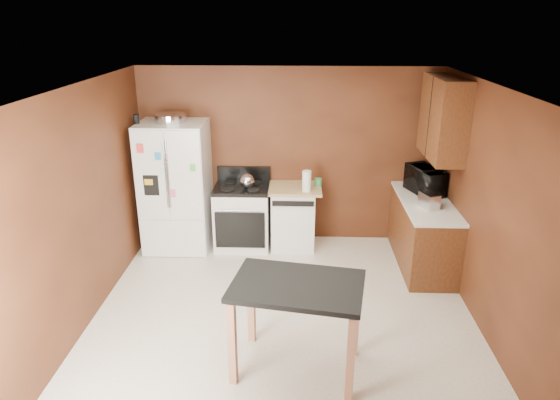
# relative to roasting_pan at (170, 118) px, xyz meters

# --- Properties ---
(floor) EXTENTS (4.50, 4.50, 0.00)m
(floor) POSITION_rel_roasting_pan_xyz_m (1.57, -1.92, -1.85)
(floor) COLOR white
(floor) RESTS_ON ground
(ceiling) EXTENTS (4.50, 4.50, 0.00)m
(ceiling) POSITION_rel_roasting_pan_xyz_m (1.57, -1.92, 0.65)
(ceiling) COLOR white
(ceiling) RESTS_ON ground
(wall_back) EXTENTS (4.20, 0.00, 4.20)m
(wall_back) POSITION_rel_roasting_pan_xyz_m (1.57, 0.33, -0.60)
(wall_back) COLOR #5E2F18
(wall_back) RESTS_ON ground
(wall_front) EXTENTS (4.20, 0.00, 4.20)m
(wall_front) POSITION_rel_roasting_pan_xyz_m (1.57, -4.17, -0.60)
(wall_front) COLOR #5E2F18
(wall_front) RESTS_ON ground
(wall_left) EXTENTS (0.00, 4.50, 4.50)m
(wall_left) POSITION_rel_roasting_pan_xyz_m (-0.53, -1.92, -0.60)
(wall_left) COLOR #5E2F18
(wall_left) RESTS_ON ground
(wall_right) EXTENTS (0.00, 4.50, 4.50)m
(wall_right) POSITION_rel_roasting_pan_xyz_m (3.67, -1.92, -0.60)
(wall_right) COLOR #5E2F18
(wall_right) RESTS_ON ground
(roasting_pan) EXTENTS (0.42, 0.42, 0.11)m
(roasting_pan) POSITION_rel_roasting_pan_xyz_m (0.00, 0.00, 0.00)
(roasting_pan) COLOR silver
(roasting_pan) RESTS_ON refrigerator
(pen_cup) EXTENTS (0.08, 0.08, 0.12)m
(pen_cup) POSITION_rel_roasting_pan_xyz_m (-0.42, -0.13, 0.01)
(pen_cup) COLOR black
(pen_cup) RESTS_ON refrigerator
(kettle) EXTENTS (0.20, 0.20, 0.20)m
(kettle) POSITION_rel_roasting_pan_xyz_m (1.02, -0.07, -0.85)
(kettle) COLOR silver
(kettle) RESTS_ON gas_range
(paper_towel) EXTENTS (0.15, 0.15, 0.28)m
(paper_towel) POSITION_rel_roasting_pan_xyz_m (1.83, -0.13, -0.82)
(paper_towel) COLOR white
(paper_towel) RESTS_ON dishwasher
(green_canister) EXTENTS (0.13, 0.13, 0.11)m
(green_canister) POSITION_rel_roasting_pan_xyz_m (2.00, 0.09, -0.91)
(green_canister) COLOR #3B9B5A
(green_canister) RESTS_ON dishwasher
(toaster) EXTENTS (0.24, 0.29, 0.19)m
(toaster) POSITION_rel_roasting_pan_xyz_m (3.33, -0.72, -0.86)
(toaster) COLOR silver
(toaster) RESTS_ON right_cabinets
(microwave) EXTENTS (0.56, 0.68, 0.32)m
(microwave) POSITION_rel_roasting_pan_xyz_m (3.41, -0.16, -0.79)
(microwave) COLOR black
(microwave) RESTS_ON right_cabinets
(refrigerator) EXTENTS (0.90, 0.80, 1.80)m
(refrigerator) POSITION_rel_roasting_pan_xyz_m (0.02, -0.06, -0.95)
(refrigerator) COLOR white
(refrigerator) RESTS_ON ground
(gas_range) EXTENTS (0.76, 0.68, 1.10)m
(gas_range) POSITION_rel_roasting_pan_xyz_m (0.93, 0.00, -1.39)
(gas_range) COLOR white
(gas_range) RESTS_ON ground
(dishwasher) EXTENTS (0.78, 0.63, 0.89)m
(dishwasher) POSITION_rel_roasting_pan_xyz_m (1.65, 0.03, -1.40)
(dishwasher) COLOR white
(dishwasher) RESTS_ON ground
(right_cabinets) EXTENTS (0.63, 1.58, 2.45)m
(right_cabinets) POSITION_rel_roasting_pan_xyz_m (3.41, -0.44, -0.95)
(right_cabinets) COLOR brown
(right_cabinets) RESTS_ON ground
(island) EXTENTS (1.28, 0.96, 0.91)m
(island) POSITION_rel_roasting_pan_xyz_m (1.72, -2.65, -1.09)
(island) COLOR black
(island) RESTS_ON ground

